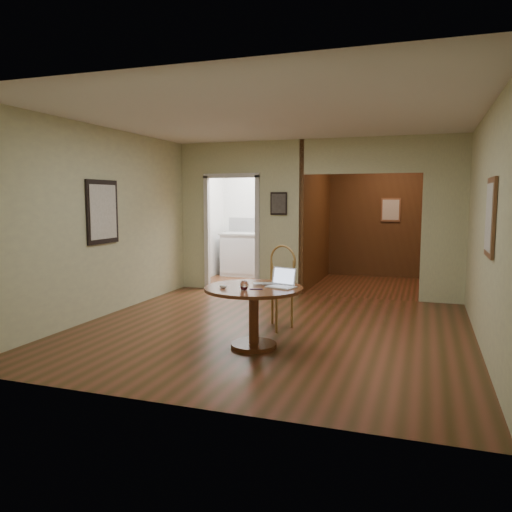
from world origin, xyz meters
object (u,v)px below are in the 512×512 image
(dining_table, at_px, (254,303))
(closed_laptop, at_px, (266,284))
(chair, at_px, (278,282))
(open_laptop, at_px, (282,282))

(dining_table, relative_size, closed_laptop, 3.83)
(chair, height_order, closed_laptop, chair)
(chair, xyz_separation_m, closed_laptop, (0.10, -0.82, 0.11))
(dining_table, height_order, open_laptop, open_laptop)
(dining_table, distance_m, chair, 0.96)
(chair, xyz_separation_m, open_laptop, (0.30, -0.84, 0.16))
(dining_table, xyz_separation_m, open_laptop, (0.30, 0.11, 0.24))
(open_laptop, bearing_deg, closed_laptop, -169.32)
(open_laptop, bearing_deg, dining_table, -143.03)
(chair, bearing_deg, closed_laptop, -61.54)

